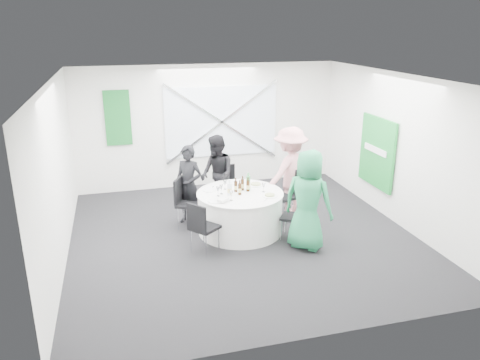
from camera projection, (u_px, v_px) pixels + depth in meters
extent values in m
plane|color=black|center=(243.00, 236.00, 8.43)|extent=(6.00, 6.00, 0.00)
plane|color=silver|center=(243.00, 78.00, 7.54)|extent=(6.00, 6.00, 0.00)
plane|color=silver|center=(208.00, 126.00, 10.74)|extent=(6.00, 0.00, 6.00)
plane|color=silver|center=(314.00, 234.00, 5.24)|extent=(6.00, 0.00, 6.00)
plane|color=silver|center=(57.00, 175.00, 7.25)|extent=(0.00, 6.00, 6.00)
plane|color=silver|center=(398.00, 150.00, 8.73)|extent=(0.00, 6.00, 6.00)
cube|color=silver|center=(221.00, 122.00, 10.74)|extent=(2.60, 0.03, 1.60)
cube|color=silver|center=(222.00, 122.00, 10.70)|extent=(2.63, 0.05, 1.84)
cube|color=silver|center=(222.00, 122.00, 10.70)|extent=(2.63, 0.05, 1.84)
cube|color=#125B24|center=(118.00, 118.00, 10.10)|extent=(0.55, 0.04, 1.20)
cube|color=#198931|center=(377.00, 152.00, 9.33)|extent=(0.05, 1.20, 1.40)
cylinder|color=white|center=(240.00, 213.00, 8.50)|extent=(1.52, 1.52, 0.74)
cylinder|color=white|center=(240.00, 193.00, 8.38)|extent=(1.56, 1.56, 0.02)
cube|color=black|center=(227.00, 190.00, 9.46)|extent=(0.43, 0.43, 0.05)
cube|color=black|center=(225.00, 175.00, 9.57)|extent=(0.40, 0.05, 0.45)
cylinder|color=silver|center=(234.00, 197.00, 9.73)|extent=(0.02, 0.02, 0.43)
cylinder|color=silver|center=(218.00, 198.00, 9.65)|extent=(0.02, 0.02, 0.43)
cylinder|color=silver|center=(237.00, 202.00, 9.42)|extent=(0.02, 0.02, 0.43)
cylinder|color=silver|center=(221.00, 204.00, 9.34)|extent=(0.02, 0.02, 0.43)
cube|color=black|center=(189.00, 204.00, 8.66)|extent=(0.58, 0.58, 0.05)
cube|color=black|center=(178.00, 190.00, 8.62)|extent=(0.22, 0.38, 0.46)
cylinder|color=silver|center=(184.00, 212.00, 8.93)|extent=(0.02, 0.02, 0.44)
cylinder|color=silver|center=(178.00, 219.00, 8.61)|extent=(0.02, 0.02, 0.44)
cylinder|color=silver|center=(201.00, 213.00, 8.86)|extent=(0.02, 0.02, 0.44)
cylinder|color=silver|center=(196.00, 221.00, 8.54)|extent=(0.02, 0.02, 0.44)
cube|color=black|center=(284.00, 196.00, 8.99)|extent=(0.57, 0.57, 0.05)
cube|color=black|center=(293.00, 181.00, 9.01)|extent=(0.18, 0.42, 0.49)
cylinder|color=silver|center=(297.00, 209.00, 9.02)|extent=(0.02, 0.02, 0.46)
cylinder|color=silver|center=(285.00, 204.00, 9.31)|extent=(0.02, 0.02, 0.46)
cylinder|color=silver|center=(282.00, 213.00, 8.83)|extent=(0.02, 0.02, 0.46)
cylinder|color=silver|center=(270.00, 207.00, 9.12)|extent=(0.02, 0.02, 0.46)
cube|color=black|center=(293.00, 217.00, 8.19)|extent=(0.54, 0.54, 0.05)
cube|color=black|center=(304.00, 206.00, 8.07)|extent=(0.23, 0.33, 0.42)
cylinder|color=silver|center=(299.00, 233.00, 8.07)|extent=(0.02, 0.02, 0.40)
cylinder|color=silver|center=(303.00, 226.00, 8.36)|extent=(0.02, 0.02, 0.40)
cylinder|color=silver|center=(281.00, 231.00, 8.17)|extent=(0.02, 0.02, 0.40)
cylinder|color=silver|center=(285.00, 224.00, 8.45)|extent=(0.02, 0.02, 0.40)
cube|color=black|center=(205.00, 228.00, 7.72)|extent=(0.57, 0.57, 0.05)
cube|color=black|center=(196.00, 218.00, 7.50)|extent=(0.27, 0.33, 0.44)
cylinder|color=silver|center=(191.00, 241.00, 7.76)|extent=(0.02, 0.02, 0.42)
cylinder|color=silver|center=(206.00, 246.00, 7.57)|extent=(0.02, 0.02, 0.42)
cylinder|color=silver|center=(204.00, 234.00, 8.01)|extent=(0.02, 0.02, 0.42)
cylinder|color=silver|center=(219.00, 239.00, 7.83)|extent=(0.02, 0.02, 0.42)
imported|color=black|center=(189.00, 185.00, 8.77)|extent=(0.66, 0.63, 1.52)
imported|color=black|center=(217.00, 175.00, 9.28)|extent=(0.55, 0.83, 1.58)
imported|color=pink|center=(290.00, 172.00, 9.08)|extent=(1.27, 0.96, 1.79)
imported|color=#268E58|center=(308.00, 200.00, 7.74)|extent=(0.98, 0.98, 1.72)
cylinder|color=white|center=(237.00, 183.00, 8.85)|extent=(0.26, 0.26, 0.01)
cylinder|color=white|center=(210.00, 190.00, 8.49)|extent=(0.26, 0.26, 0.01)
cylinder|color=white|center=(256.00, 185.00, 8.75)|extent=(0.29, 0.29, 0.01)
cylinder|color=#799851|center=(256.00, 184.00, 8.75)|extent=(0.19, 0.19, 0.02)
cylinder|color=white|center=(270.00, 196.00, 8.20)|extent=(0.26, 0.26, 0.01)
cylinder|color=#799851|center=(270.00, 195.00, 8.19)|extent=(0.17, 0.17, 0.02)
cylinder|color=white|center=(215.00, 201.00, 7.97)|extent=(0.26, 0.26, 0.01)
cube|color=white|center=(223.00, 200.00, 7.92)|extent=(0.21, 0.20, 0.05)
cylinder|color=#3B1F0A|center=(236.00, 186.00, 8.39)|extent=(0.06, 0.06, 0.20)
cylinder|color=#3B1F0A|center=(236.00, 179.00, 8.34)|extent=(0.02, 0.02, 0.06)
cylinder|color=tan|center=(236.00, 188.00, 8.39)|extent=(0.06, 0.06, 0.07)
cylinder|color=#3B1F0A|center=(242.00, 185.00, 8.47)|extent=(0.06, 0.06, 0.21)
cylinder|color=#3B1F0A|center=(242.00, 178.00, 8.43)|extent=(0.02, 0.02, 0.06)
cylinder|color=tan|center=(242.00, 186.00, 8.48)|extent=(0.06, 0.06, 0.07)
cylinder|color=#3B1F0A|center=(248.00, 186.00, 8.42)|extent=(0.06, 0.06, 0.20)
cylinder|color=#3B1F0A|center=(248.00, 179.00, 8.38)|extent=(0.02, 0.02, 0.06)
cylinder|color=tan|center=(248.00, 187.00, 8.42)|extent=(0.06, 0.06, 0.07)
cylinder|color=#3B1F0A|center=(240.00, 189.00, 8.25)|extent=(0.06, 0.06, 0.21)
cylinder|color=#3B1F0A|center=(240.00, 182.00, 8.20)|extent=(0.02, 0.02, 0.06)
cylinder|color=tan|center=(240.00, 190.00, 8.25)|extent=(0.06, 0.06, 0.07)
cylinder|color=#40A657|center=(248.00, 183.00, 8.47)|extent=(0.08, 0.08, 0.27)
cylinder|color=#40A657|center=(248.00, 175.00, 8.41)|extent=(0.03, 0.03, 0.06)
cylinder|color=tan|center=(248.00, 185.00, 8.47)|extent=(0.08, 0.08, 0.09)
cylinder|color=silver|center=(230.00, 189.00, 8.23)|extent=(0.08, 0.08, 0.22)
cylinder|color=silver|center=(229.00, 181.00, 8.18)|extent=(0.03, 0.03, 0.06)
cylinder|color=tan|center=(230.00, 190.00, 8.23)|extent=(0.08, 0.08, 0.08)
cylinder|color=white|center=(225.00, 189.00, 8.55)|extent=(0.06, 0.06, 0.00)
cylinder|color=white|center=(225.00, 186.00, 8.53)|extent=(0.01, 0.01, 0.10)
cone|color=white|center=(225.00, 182.00, 8.51)|extent=(0.07, 0.07, 0.08)
cylinder|color=white|center=(264.00, 192.00, 8.42)|extent=(0.06, 0.06, 0.00)
cylinder|color=white|center=(264.00, 189.00, 8.40)|extent=(0.01, 0.01, 0.10)
cone|color=white|center=(264.00, 185.00, 8.38)|extent=(0.07, 0.07, 0.08)
cylinder|color=white|center=(221.00, 194.00, 8.31)|extent=(0.06, 0.06, 0.00)
cylinder|color=white|center=(221.00, 191.00, 8.30)|extent=(0.01, 0.01, 0.10)
cone|color=white|center=(221.00, 187.00, 8.27)|extent=(0.07, 0.07, 0.08)
cylinder|color=white|center=(242.00, 186.00, 8.73)|extent=(0.06, 0.06, 0.00)
cylinder|color=white|center=(242.00, 183.00, 8.71)|extent=(0.01, 0.01, 0.10)
cone|color=white|center=(242.00, 179.00, 8.69)|extent=(0.07, 0.07, 0.08)
cylinder|color=white|center=(218.00, 196.00, 8.21)|extent=(0.06, 0.06, 0.00)
cylinder|color=white|center=(218.00, 193.00, 8.20)|extent=(0.01, 0.01, 0.10)
cone|color=white|center=(218.00, 189.00, 8.17)|extent=(0.07, 0.07, 0.08)
cylinder|color=white|center=(231.00, 200.00, 8.01)|extent=(0.06, 0.06, 0.00)
cylinder|color=white|center=(231.00, 197.00, 7.99)|extent=(0.01, 0.01, 0.10)
cone|color=white|center=(231.00, 193.00, 7.97)|extent=(0.07, 0.07, 0.08)
cube|color=silver|center=(244.00, 182.00, 8.91)|extent=(0.15, 0.03, 0.01)
cube|color=silver|center=(227.00, 183.00, 8.86)|extent=(0.15, 0.03, 0.01)
cube|color=silver|center=(265.00, 200.00, 8.02)|extent=(0.10, 0.13, 0.01)
cube|color=silver|center=(272.00, 194.00, 8.28)|extent=(0.11, 0.12, 0.01)
cube|color=silver|center=(212.00, 188.00, 8.63)|extent=(0.08, 0.14, 0.01)
cube|color=silver|center=(208.00, 193.00, 8.37)|extent=(0.09, 0.14, 0.01)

